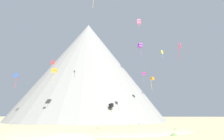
# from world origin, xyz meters

# --- Properties ---
(dune_foreground_right) EXTENTS (31.68, 28.61, 1.98)m
(dune_foreground_right) POSITION_xyz_m (7.51, 18.06, 0.00)
(dune_foreground_right) COLOR #C6B284
(dune_foreground_right) RESTS_ON ground_plane
(dune_back_low) EXTENTS (30.82, 33.35, 3.03)m
(dune_back_low) POSITION_xyz_m (-10.51, 14.61, 0.00)
(dune_back_low) COLOR #C6B284
(dune_back_low) RESTS_ON ground_plane
(bush_ridge_crest) EXTENTS (1.26, 1.26, 1.10)m
(bush_ridge_crest) POSITION_xyz_m (14.89, 16.75, 0.55)
(bush_ridge_crest) COLOR #668C4C
(bush_ridge_crest) RESTS_ON ground_plane
(bush_far_right) EXTENTS (3.51, 3.51, 0.50)m
(bush_far_right) POSITION_xyz_m (13.80, 21.03, 0.25)
(bush_far_right) COLOR #568442
(bush_far_right) RESTS_ON ground_plane
(bush_far_left) EXTENTS (3.22, 3.22, 1.01)m
(bush_far_left) POSITION_xyz_m (-15.81, 18.30, 0.50)
(bush_far_left) COLOR #568442
(bush_far_left) RESTS_ON ground_plane
(bush_near_right) EXTENTS (1.85, 1.85, 1.03)m
(bush_near_right) POSITION_xyz_m (-0.34, 18.41, 0.52)
(bush_near_right) COLOR #668C4C
(bush_near_right) RESTS_ON ground_plane
(bush_scatter_east) EXTENTS (2.43, 2.43, 0.60)m
(bush_scatter_east) POSITION_xyz_m (9.26, 12.23, 0.30)
(bush_scatter_east) COLOR #386633
(bush_scatter_east) RESTS_ON ground_plane
(bush_near_left) EXTENTS (1.88, 1.88, 0.57)m
(bush_near_left) POSITION_xyz_m (13.68, 11.64, 0.28)
(bush_near_left) COLOR #668C4C
(bush_near_left) RESTS_ON ground_plane
(rock_massif) EXTENTS (77.40, 77.40, 47.14)m
(rock_massif) POSITION_xyz_m (-15.74, 77.18, 22.23)
(rock_massif) COLOR gray
(rock_massif) RESTS_ON ground_plane
(kite_magenta_mid) EXTENTS (1.17, 1.20, 3.37)m
(kite_magenta_mid) POSITION_xyz_m (11.16, 52.57, 17.75)
(kite_magenta_mid) COLOR #D1339E
(kite_orange_low) EXTENTS (1.05, 1.04, 3.60)m
(kite_orange_low) POSITION_xyz_m (12.15, 31.32, 12.70)
(kite_orange_low) COLOR orange
(kite_white_low) EXTENTS (0.36, 0.90, 3.84)m
(kite_white_low) POSITION_xyz_m (-26.08, 56.66, 13.03)
(kite_white_low) COLOR white
(kite_red_mid) EXTENTS (1.03, 0.33, 1.23)m
(kite_red_mid) POSITION_xyz_m (-16.46, 34.94, 18.49)
(kite_red_mid) COLOR red
(kite_yellow_high) EXTENTS (1.38, 1.59, 3.45)m
(kite_yellow_high) POSITION_xyz_m (18.74, 56.94, 26.86)
(kite_yellow_high) COLOR yellow
(kite_blue_mid) EXTENTS (1.37, 0.71, 4.41)m
(kite_blue_mid) POSITION_xyz_m (-26.46, 32.89, 14.32)
(kite_blue_mid) COLOR blue
(kite_violet_mid) EXTENTS (1.41, 1.45, 4.60)m
(kite_violet_mid) POSITION_xyz_m (9.34, 36.53, 23.48)
(kite_violet_mid) COLOR purple
(kite_rainbow_mid) EXTENTS (0.68, 0.63, 4.99)m
(kite_rainbow_mid) POSITION_xyz_m (19.54, 30.46, 20.70)
(kite_rainbow_mid) COLOR #E5668C
(kite_pink_high) EXTENTS (1.64, 1.73, 3.48)m
(kite_pink_high) POSITION_xyz_m (10.09, 58.71, 40.14)
(kite_pink_high) COLOR pink
(kite_gold_mid) EXTENTS (1.49, 1.60, 4.64)m
(kite_gold_mid) POSITION_xyz_m (-17.60, 39.88, 17.04)
(kite_gold_mid) COLOR gold
(kite_black_low) EXTENTS (1.82, 1.79, 3.64)m
(kite_black_low) POSITION_xyz_m (-0.31, 47.88, 6.22)
(kite_black_low) COLOR black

